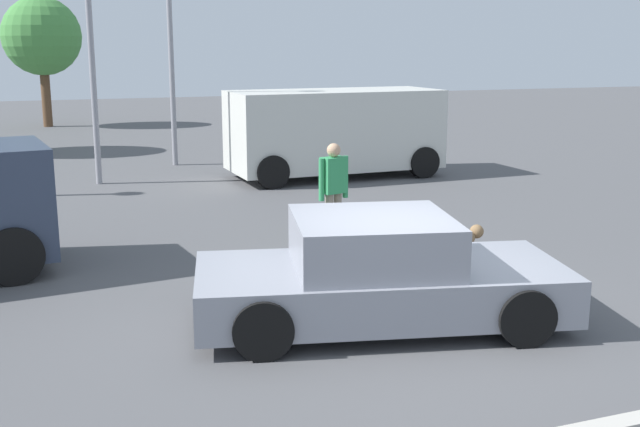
% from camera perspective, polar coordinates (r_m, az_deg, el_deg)
% --- Properties ---
extents(ground_plane, '(80.00, 80.00, 0.00)m').
position_cam_1_polar(ground_plane, '(9.04, 5.22, -8.31)').
color(ground_plane, '#515154').
extents(sedan_foreground, '(4.52, 2.73, 1.28)m').
position_cam_1_polar(sedan_foreground, '(8.95, 4.31, -4.57)').
color(sedan_foreground, gray).
rests_on(sedan_foreground, ground_plane).
extents(dog, '(0.71, 0.35, 0.47)m').
position_cam_1_polar(dog, '(12.04, 10.69, -1.74)').
color(dog, olive).
rests_on(dog, ground_plane).
extents(van_white, '(5.11, 2.31, 2.10)m').
position_cam_1_polar(van_white, '(18.87, 1.07, 6.16)').
color(van_white, silver).
rests_on(van_white, ground_plane).
extents(pedestrian, '(0.55, 0.34, 1.63)m').
position_cam_1_polar(pedestrian, '(12.52, 1.01, 2.18)').
color(pedestrian, gray).
rests_on(pedestrian, ground_plane).
extents(light_post_far, '(0.44, 0.44, 5.92)m').
position_cam_1_polar(light_post_far, '(20.98, -11.05, 14.56)').
color(light_post_far, gray).
rests_on(light_post_far, ground_plane).
extents(tree_back_left, '(2.99, 2.99, 4.97)m').
position_cam_1_polar(tree_back_left, '(32.28, -19.82, 12.16)').
color(tree_back_left, brown).
rests_on(tree_back_left, ground_plane).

